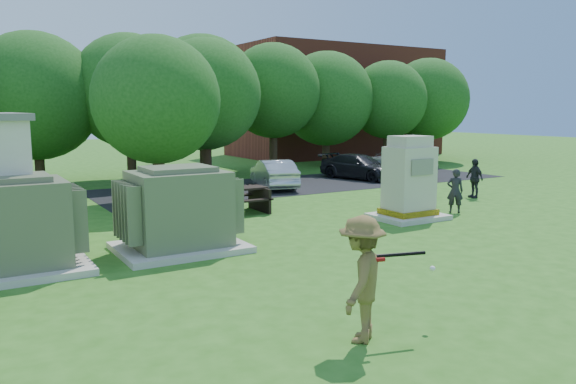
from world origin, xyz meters
TOP-DOWN VIEW (x-y plane):
  - ground at (0.00, 0.00)m, footprint 120.00×120.00m
  - brick_building at (18.00, 27.00)m, footprint 15.00×8.00m
  - parking_strip at (7.00, 13.50)m, footprint 20.00×6.00m
  - transformer_left at (-6.50, 4.50)m, footprint 3.00×2.40m
  - transformer_right at (-2.80, 4.50)m, footprint 3.00×2.40m
  - generator_cabinet at (4.82, 4.63)m, footprint 2.15×1.76m
  - picnic_table at (0.57, 8.28)m, footprint 2.02×1.51m
  - batter at (-2.39, -2.09)m, footprint 1.40×1.31m
  - person_by_generator at (6.88, 4.61)m, footprint 0.64×0.62m
  - person_walking_right at (10.04, 6.52)m, footprint 0.52×0.95m
  - car_white at (-0.26, 13.55)m, footprint 1.74×3.87m
  - car_silver_a at (4.63, 12.93)m, footprint 2.29×4.06m
  - car_dark at (9.94, 13.62)m, footprint 2.82×4.56m
  - car_silver_b at (12.50, 13.93)m, footprint 2.85×5.14m
  - batting_equipment at (-1.70, -2.17)m, footprint 1.38×0.28m
  - tree_row at (1.75, 18.50)m, footprint 41.30×13.30m

SIDE VIEW (x-z plane):
  - ground at x=0.00m, z-range 0.00..0.00m
  - parking_strip at x=7.00m, z-range 0.00..0.01m
  - picnic_table at x=0.57m, z-range 0.11..0.97m
  - car_dark at x=9.94m, z-range 0.00..1.23m
  - car_silver_a at x=4.63m, z-range 0.00..1.27m
  - car_white at x=-0.26m, z-range 0.00..1.29m
  - car_silver_b at x=12.50m, z-range 0.00..1.36m
  - person_by_generator at x=6.88m, z-range 0.00..1.48m
  - person_walking_right at x=10.04m, z-range 0.00..1.54m
  - batter at x=-2.39m, z-range 0.00..1.90m
  - transformer_left at x=-6.50m, z-range -0.07..2.00m
  - transformer_right at x=-2.80m, z-range -0.07..2.00m
  - generator_cabinet at x=4.82m, z-range -0.16..2.46m
  - batting_equipment at x=-1.70m, z-range 0.98..1.39m
  - brick_building at x=18.00m, z-range 0.00..8.00m
  - tree_row at x=1.75m, z-range 0.50..7.80m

